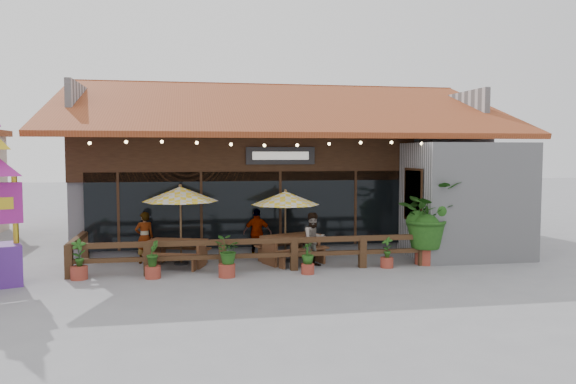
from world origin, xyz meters
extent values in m
plane|color=gray|center=(0.00, 0.00, 0.00)|extent=(100.00, 100.00, 0.00)
cube|color=#B0B1B5|center=(0.00, 7.00, 2.00)|extent=(14.00, 10.00, 4.00)
cube|color=#372011|center=(-1.50, 1.92, 3.20)|extent=(11.00, 0.16, 1.60)
cube|color=black|center=(-1.50, 1.90, 1.50)|extent=(10.00, 0.12, 2.40)
cube|color=#FFBB72|center=(-1.50, 2.10, 1.50)|extent=(9.80, 0.05, 2.20)
cube|color=#B0B1B5|center=(5.25, 0.65, 1.80)|extent=(3.50, 2.70, 3.60)
cube|color=red|center=(3.44, 0.50, 2.00)|extent=(0.06, 1.20, 1.50)
cube|color=#372011|center=(3.43, 0.50, 2.00)|extent=(0.04, 1.34, 1.64)
cube|color=brown|center=(0.00, 3.50, 4.90)|extent=(15.50, 7.05, 2.37)
cube|color=brown|center=(0.00, 10.50, 4.90)|extent=(15.50, 7.05, 2.37)
cube|color=brown|center=(0.00, 7.00, 6.02)|extent=(15.50, 0.30, 0.12)
cube|color=#B0B1B5|center=(-7.00, 7.00, 4.70)|extent=(0.20, 9.00, 1.80)
cube|color=#B0B1B5|center=(7.00, 7.00, 4.70)|extent=(0.20, 9.00, 1.80)
cube|color=black|center=(-0.50, 1.80, 3.20)|extent=(2.20, 0.10, 0.55)
cube|color=silver|center=(-0.50, 1.74, 3.20)|extent=(1.80, 0.02, 0.25)
cube|color=#372011|center=(-5.50, 1.86, 1.50)|extent=(0.08, 0.08, 2.40)
cube|color=#372011|center=(-3.00, 1.86, 1.50)|extent=(0.08, 0.08, 2.40)
cube|color=#372011|center=(-0.50, 1.86, 1.50)|extent=(0.08, 0.08, 2.40)
cube|color=#372011|center=(2.00, 1.86, 1.50)|extent=(0.08, 0.08, 2.40)
sphere|color=#FFDB8C|center=(-6.00, 0.08, 3.55)|extent=(0.09, 0.09, 0.09)
sphere|color=#FFDB8C|center=(-5.05, 0.08, 3.59)|extent=(0.09, 0.09, 0.09)
sphere|color=#FFDB8C|center=(-4.10, 0.08, 3.60)|extent=(0.09, 0.09, 0.09)
sphere|color=#FFDB8C|center=(-3.15, 0.08, 3.57)|extent=(0.09, 0.09, 0.09)
sphere|color=#FFDB8C|center=(-2.20, 0.08, 3.53)|extent=(0.09, 0.09, 0.09)
sphere|color=#FFDB8C|center=(-1.25, 0.08, 3.50)|extent=(0.09, 0.09, 0.09)
sphere|color=#FFDB8C|center=(-0.30, 0.08, 3.51)|extent=(0.09, 0.09, 0.09)
sphere|color=#FFDB8C|center=(0.65, 0.08, 3.55)|extent=(0.09, 0.09, 0.09)
sphere|color=#FFDB8C|center=(1.60, 0.08, 3.59)|extent=(0.09, 0.09, 0.09)
sphere|color=#FFDB8C|center=(2.55, 0.08, 3.60)|extent=(0.09, 0.09, 0.09)
sphere|color=#FFDB8C|center=(3.50, 0.08, 3.57)|extent=(0.09, 0.09, 0.09)
cube|color=#4A2F1A|center=(-6.50, -0.50, 0.45)|extent=(0.20, 0.20, 0.90)
cube|color=#4A2F1A|center=(-4.50, -0.50, 0.45)|extent=(0.20, 0.20, 0.90)
cube|color=#4A2F1A|center=(-2.50, -0.50, 0.45)|extent=(0.20, 0.20, 0.90)
cube|color=#4A2F1A|center=(-0.50, -0.50, 0.45)|extent=(0.20, 0.20, 0.90)
cube|color=#4A2F1A|center=(1.50, -0.50, 0.45)|extent=(0.20, 0.20, 0.90)
cube|color=#4A2F1A|center=(3.30, -0.50, 0.45)|extent=(0.20, 0.20, 0.90)
cube|color=#4A2F1A|center=(-1.60, -0.50, 0.85)|extent=(9.80, 0.16, 0.14)
cube|color=#4A2F1A|center=(-1.60, -0.50, 0.45)|extent=(9.80, 0.12, 0.12)
cube|color=#4A2F1A|center=(-6.50, 0.75, 0.85)|extent=(0.16, 2.50, 0.14)
cube|color=#4A2F1A|center=(-6.50, 1.90, 0.45)|extent=(0.20, 0.20, 0.90)
cylinder|color=brown|center=(-3.63, 0.93, 1.11)|extent=(0.06, 0.06, 2.23)
cone|color=yellow|center=(-3.63, 0.93, 2.08)|extent=(2.24, 2.24, 0.44)
sphere|color=brown|center=(-3.63, 0.93, 2.33)|extent=(0.10, 0.10, 0.10)
cylinder|color=black|center=(-3.63, 0.93, 0.03)|extent=(0.43, 0.43, 0.06)
cylinder|color=brown|center=(-0.52, 0.81, 1.03)|extent=(0.05, 0.05, 2.07)
cone|color=yellow|center=(-0.52, 0.81, 1.93)|extent=(2.39, 2.39, 0.40)
sphere|color=brown|center=(-0.52, 0.81, 2.16)|extent=(0.09, 0.09, 0.09)
cylinder|color=black|center=(-0.52, 0.81, 0.03)|extent=(0.40, 0.40, 0.05)
cube|color=brown|center=(-3.72, 0.60, 0.75)|extent=(1.77, 1.23, 0.06)
cube|color=brown|center=(-4.39, 0.82, 0.37)|extent=(0.30, 0.69, 0.75)
cube|color=brown|center=(-3.05, 0.37, 0.37)|extent=(0.30, 0.69, 0.75)
cube|color=brown|center=(-3.89, 0.07, 0.44)|extent=(1.62, 0.78, 0.05)
cube|color=brown|center=(-3.54, 1.12, 0.44)|extent=(1.62, 0.78, 0.05)
cube|color=brown|center=(-0.38, 0.58, 0.80)|extent=(1.91, 1.41, 0.07)
cube|color=brown|center=(-1.08, 0.29, 0.40)|extent=(0.37, 0.74, 0.80)
cube|color=brown|center=(0.33, 0.87, 0.40)|extent=(0.37, 0.74, 0.80)
cube|color=brown|center=(-0.15, 0.03, 0.48)|extent=(1.72, 0.94, 0.05)
cube|color=brown|center=(-0.60, 1.13, 0.48)|extent=(1.72, 0.94, 0.05)
cylinder|color=gold|center=(-7.64, -1.04, 1.88)|extent=(0.14, 0.14, 1.71)
cylinder|color=maroon|center=(3.51, -0.36, 0.24)|extent=(0.66, 0.66, 0.48)
imported|color=#245518|center=(3.51, -0.36, 1.47)|extent=(2.25, 2.14, 1.98)
sphere|color=#245518|center=(3.67, -0.47, 1.10)|extent=(0.66, 0.66, 0.66)
sphere|color=#245518|center=(3.38, -0.21, 1.32)|extent=(0.57, 0.57, 0.57)
imported|color=#372011|center=(-4.70, 1.29, 0.77)|extent=(0.65, 0.54, 1.54)
imported|color=#372011|center=(0.16, -0.09, 0.78)|extent=(0.90, 0.79, 1.57)
imported|color=#372011|center=(-1.27, 1.63, 0.77)|extent=(0.97, 0.61, 1.54)
cylinder|color=maroon|center=(-6.22, -0.64, 0.17)|extent=(0.43, 0.43, 0.35)
imported|color=#245518|center=(-6.22, -0.64, 0.70)|extent=(0.39, 0.28, 0.72)
cylinder|color=maroon|center=(-4.34, -0.85, 0.16)|extent=(0.41, 0.41, 0.33)
imported|color=#245518|center=(-4.34, -0.85, 0.66)|extent=(0.36, 0.41, 0.67)
cylinder|color=maroon|center=(-2.42, -1.05, 0.18)|extent=(0.44, 0.44, 0.35)
imported|color=#245518|center=(-2.42, -1.05, 0.72)|extent=(0.77, 0.70, 0.73)
cylinder|color=maroon|center=(-0.23, -1.06, 0.14)|extent=(0.35, 0.35, 0.28)
imported|color=#245518|center=(-0.23, -1.06, 0.58)|extent=(0.46, 0.46, 0.59)
cylinder|color=maroon|center=(2.19, -0.63, 0.15)|extent=(0.37, 0.37, 0.30)
imported|color=#245518|center=(2.19, -0.63, 0.60)|extent=(0.38, 0.38, 0.61)
camera|label=1|loc=(-3.43, -15.78, 3.30)|focal=35.00mm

